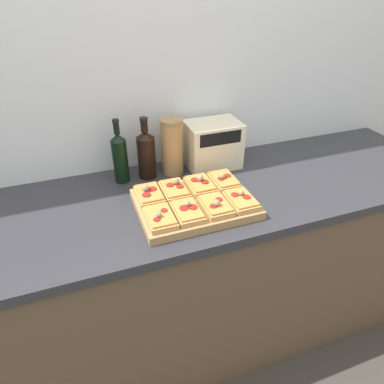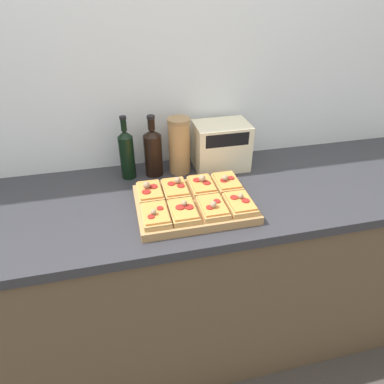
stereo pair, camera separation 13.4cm
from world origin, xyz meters
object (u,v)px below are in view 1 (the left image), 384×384
object	(u,v)px
cutting_board	(195,204)
wine_bottle	(146,154)
toaster_oven	(213,144)
olive_oil_bottle	(120,157)
grain_jar_tall	(172,147)

from	to	relation	value
cutting_board	wine_bottle	size ratio (longest dim) A/B	1.60
cutting_board	toaster_oven	distance (m)	0.37
olive_oil_bottle	toaster_oven	world-z (taller)	olive_oil_bottle
cutting_board	wine_bottle	bearing A→B (deg)	110.43
toaster_oven	grain_jar_tall	bearing A→B (deg)	179.75
cutting_board	olive_oil_bottle	bearing A→B (deg)	126.90
grain_jar_tall	toaster_oven	size ratio (longest dim) A/B	0.95
toaster_oven	olive_oil_bottle	bearing A→B (deg)	179.89
cutting_board	wine_bottle	distance (m)	0.34
grain_jar_tall	cutting_board	bearing A→B (deg)	-91.12
wine_bottle	toaster_oven	size ratio (longest dim) A/B	1.03
wine_bottle	toaster_oven	distance (m)	0.32
olive_oil_bottle	grain_jar_tall	size ratio (longest dim) A/B	1.11
cutting_board	toaster_oven	size ratio (longest dim) A/B	1.66
cutting_board	grain_jar_tall	world-z (taller)	grain_jar_tall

